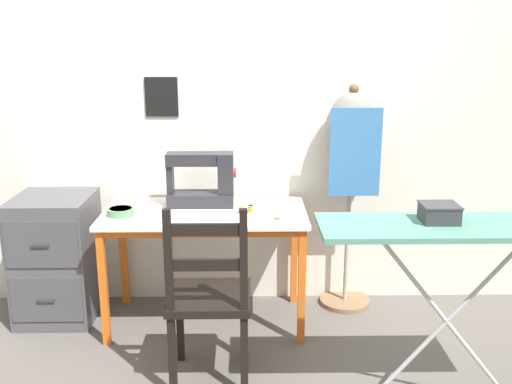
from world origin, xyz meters
TOP-DOWN VIEW (x-y plane):
  - ground_plane at (0.00, 0.00)m, footprint 14.00×14.00m
  - wall_back at (-0.00, 0.67)m, footprint 10.00×0.06m
  - sewing_table at (0.00, 0.29)m, footprint 1.17×0.60m
  - sewing_machine at (-0.00, 0.41)m, footprint 0.41×0.16m
  - fabric_bowl at (-0.47, 0.22)m, footprint 0.16×0.16m
  - scissors at (0.44, 0.14)m, footprint 0.14×0.06m
  - thread_spool_near_machine at (0.21, 0.25)m, footprint 0.04×0.04m
  - thread_spool_mid_table at (0.27, 0.26)m, footprint 0.04×0.04m
  - wooden_chair at (0.06, -0.32)m, footprint 0.40×0.38m
  - filing_cabinet at (-0.91, 0.40)m, footprint 0.45×0.50m
  - dress_form at (0.88, 0.52)m, footprint 0.35×0.32m
  - ironing_board at (1.14, -0.55)m, footprint 1.17×0.36m
  - storage_box at (1.07, -0.52)m, footprint 0.16×0.14m

SIDE VIEW (x-z plane):
  - ground_plane at x=0.00m, z-range 0.00..0.00m
  - filing_cabinet at x=-0.91m, z-range 0.00..0.76m
  - wooden_chair at x=0.06m, z-range -0.02..0.91m
  - sewing_table at x=0.00m, z-range 0.27..0.97m
  - scissors at x=0.44m, z-range 0.70..0.71m
  - thread_spool_near_machine at x=0.21m, z-range 0.70..0.74m
  - thread_spool_mid_table at x=0.27m, z-range 0.70..0.74m
  - fabric_bowl at x=-0.47m, z-range 0.70..0.74m
  - ironing_board at x=1.14m, z-range 0.40..1.30m
  - sewing_machine at x=0.00m, z-range 0.68..1.02m
  - storage_box at x=1.07m, z-range 0.90..0.98m
  - dress_form at x=0.88m, z-range 0.29..1.70m
  - wall_back at x=0.00m, z-range 0.00..2.55m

